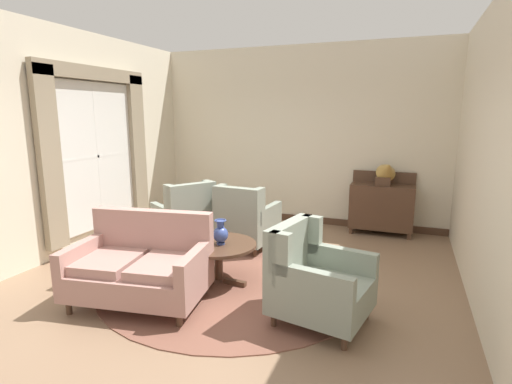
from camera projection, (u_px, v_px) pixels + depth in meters
ground at (225, 287)px, 4.62m from camera, size 8.82×8.82×0.00m
wall_back at (298, 136)px, 7.19m from camera, size 5.46×0.08×3.18m
wall_left at (95, 140)px, 6.11m from camera, size 0.08×4.41×3.18m
wall_right at (484, 152)px, 4.24m from camera, size 0.08×4.41×3.18m
baseboard_back at (296, 218)px, 7.44m from camera, size 5.30×0.03×0.12m
area_rug at (236, 277)px, 4.89m from camera, size 3.27×3.27×0.01m
window_with_curtains at (98, 146)px, 6.04m from camera, size 0.12×2.16×2.50m
coffee_table at (218, 250)px, 4.68m from camera, size 0.90×0.90×0.49m
porcelain_vase at (221, 233)px, 4.61m from camera, size 0.18×0.18×0.30m
settee at (141, 267)px, 4.21m from camera, size 1.51×1.08×0.94m
armchair_back_corner at (246, 221)px, 5.88m from camera, size 0.80×0.93×0.98m
armchair_near_window at (315, 281)px, 3.81m from camera, size 0.99×0.93×0.96m
armchair_foreground_right at (185, 218)px, 5.99m from camera, size 1.07×1.05×1.01m
sideboard at (382, 206)px, 6.60m from camera, size 1.02×0.43×1.03m
gramophone at (386, 172)px, 6.38m from camera, size 0.41×0.48×0.49m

